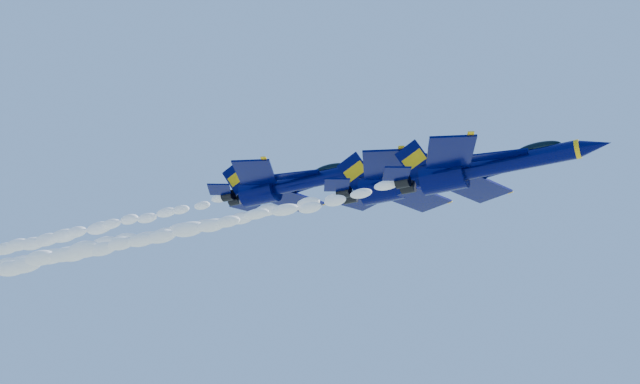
% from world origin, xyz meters
% --- Properties ---
extents(jet_lead, '(17.84, 14.64, 6.63)m').
position_xyz_m(jet_lead, '(18.66, -8.44, 148.10)').
color(jet_lead, '#000237').
extents(smoke_trail_jet_lead, '(50.80, 2.13, 1.92)m').
position_xyz_m(smoke_trail_jet_lead, '(-14.36, -8.44, 147.66)').
color(smoke_trail_jet_lead, white).
extents(jet_second, '(20.02, 16.42, 7.44)m').
position_xyz_m(jet_second, '(10.71, -1.54, 151.51)').
color(jet_second, '#000237').
extents(smoke_trail_jet_second, '(50.80, 2.39, 2.15)m').
position_xyz_m(smoke_trail_jet_second, '(-23.25, -1.54, 151.05)').
color(smoke_trail_jet_second, white).
extents(jet_third, '(19.97, 16.38, 7.42)m').
position_xyz_m(jet_third, '(-5.81, 1.50, 155.52)').
color(jet_third, '#000237').
extents(smoke_trail_jet_third, '(50.80, 2.38, 2.15)m').
position_xyz_m(smoke_trail_jet_third, '(-39.74, 1.50, 155.06)').
color(smoke_trail_jet_third, white).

